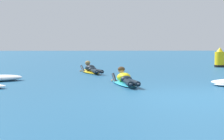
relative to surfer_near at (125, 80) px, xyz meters
name	(u,v)px	position (x,y,z in m)	size (l,w,h in m)	color
ground_plane	(139,68)	(1.39, 7.21, -0.13)	(120.00, 120.00, 0.00)	#235B84
surfer_near	(125,80)	(0.00, 0.00, 0.00)	(0.84, 2.70, 0.53)	#2DB2D1
surfer_far	(91,70)	(-1.05, 4.16, 0.01)	(1.08, 2.50, 0.55)	yellow
channel_marker_buoy	(220,59)	(5.75, 7.61, 0.29)	(0.55, 0.55, 1.06)	yellow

